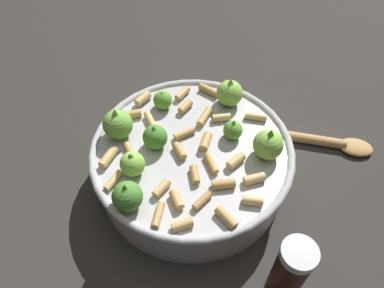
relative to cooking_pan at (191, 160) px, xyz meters
name	(u,v)px	position (x,y,z in m)	size (l,w,h in m)	color
ground_plane	(192,177)	(0.00, 0.00, -0.04)	(2.40, 2.40, 0.00)	#2D2B28
cooking_pan	(191,160)	(0.00, 0.00, 0.00)	(0.28, 0.28, 0.12)	#B7B7BC
pepper_shaker	(291,269)	(-0.19, 0.05, 0.01)	(0.04, 0.04, 0.10)	#33140F
wooden_spoon	(303,138)	(-0.10, -0.16, -0.03)	(0.23, 0.13, 0.02)	#B2844C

